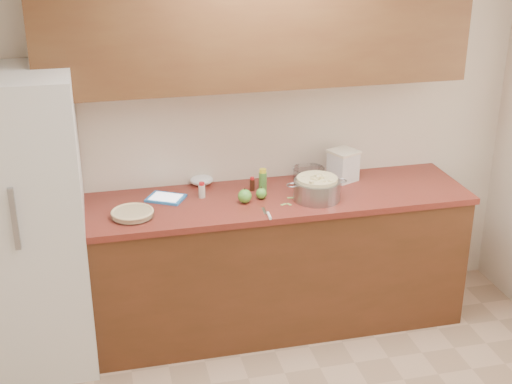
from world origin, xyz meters
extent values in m
plane|color=beige|center=(0.00, 1.80, 1.30)|extent=(3.60, 0.00, 3.60)
cube|color=#562B18|center=(0.00, 1.48, 0.44)|extent=(2.60, 0.65, 0.88)
cube|color=maroon|center=(0.00, 1.48, 0.90)|extent=(2.64, 0.68, 0.04)
cube|color=#56351A|center=(0.00, 1.63, 1.95)|extent=(2.60, 0.34, 0.70)
cube|color=silver|center=(-1.44, 1.44, 0.90)|extent=(0.70, 0.70, 1.80)
cylinder|color=silver|center=(-0.82, 1.36, 0.94)|extent=(0.26, 0.26, 0.04)
cylinder|color=#D7B888|center=(-0.82, 1.36, 0.94)|extent=(0.23, 0.23, 0.03)
torus|color=#D7B888|center=(-0.82, 1.36, 0.95)|extent=(0.25, 0.25, 0.02)
cylinder|color=gray|center=(0.32, 1.37, 0.98)|extent=(0.29, 0.29, 0.12)
torus|color=gray|center=(0.16, 1.37, 1.03)|extent=(0.07, 0.07, 0.01)
torus|color=gray|center=(0.48, 1.37, 1.03)|extent=(0.07, 0.07, 0.01)
cylinder|color=beige|center=(0.32, 1.37, 1.00)|extent=(0.25, 0.25, 0.13)
cube|color=silver|center=(0.59, 1.64, 1.02)|extent=(0.21, 0.21, 0.19)
cube|color=beige|center=(0.59, 1.64, 1.12)|extent=(0.22, 0.22, 0.02)
cube|color=#2B7BD0|center=(-0.59, 1.58, 0.93)|extent=(0.28, 0.26, 0.01)
cube|color=white|center=(-0.59, 1.58, 0.94)|extent=(0.22, 0.21, 0.00)
cube|color=gray|center=(-0.04, 1.26, 0.92)|extent=(0.03, 0.10, 0.00)
cylinder|color=white|center=(-0.03, 1.17, 0.93)|extent=(0.02, 0.09, 0.02)
cylinder|color=#4C8C38|center=(0.03, 1.60, 0.98)|extent=(0.05, 0.05, 0.12)
cylinder|color=yellow|center=(0.03, 1.60, 1.05)|extent=(0.04, 0.04, 0.02)
cylinder|color=beige|center=(-0.37, 1.56, 0.96)|extent=(0.04, 0.04, 0.08)
cylinder|color=red|center=(-0.37, 1.56, 1.01)|extent=(0.03, 0.03, 0.02)
cylinder|color=black|center=(-0.04, 1.60, 0.96)|extent=(0.03, 0.03, 0.08)
cylinder|color=red|center=(-0.04, 1.60, 1.00)|extent=(0.03, 0.03, 0.02)
cylinder|color=silver|center=(0.37, 1.71, 0.96)|extent=(0.20, 0.20, 0.08)
torus|color=silver|center=(0.37, 1.71, 0.99)|extent=(0.22, 0.22, 0.01)
ellipsoid|color=white|center=(-0.34, 1.77, 0.95)|extent=(0.18, 0.15, 0.06)
sphere|color=#56AB37|center=(-0.13, 1.42, 0.96)|extent=(0.09, 0.09, 0.09)
cylinder|color=#3F2D19|center=(-0.13, 1.42, 1.01)|extent=(0.01, 0.01, 0.01)
sphere|color=#56AB37|center=(-0.01, 1.45, 0.95)|extent=(0.07, 0.07, 0.07)
cylinder|color=#3F2D19|center=(-0.01, 1.45, 0.99)|extent=(0.01, 0.01, 0.01)
cube|color=#8FBA5A|center=(0.13, 1.32, 0.92)|extent=(0.03, 0.04, 0.00)
cube|color=#8FBA5A|center=(0.10, 1.33, 0.92)|extent=(0.04, 0.03, 0.00)
cube|color=#8FBA5A|center=(0.17, 1.42, 0.92)|extent=(0.05, 0.02, 0.00)
camera|label=1|loc=(-0.99, -2.52, 2.66)|focal=50.00mm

